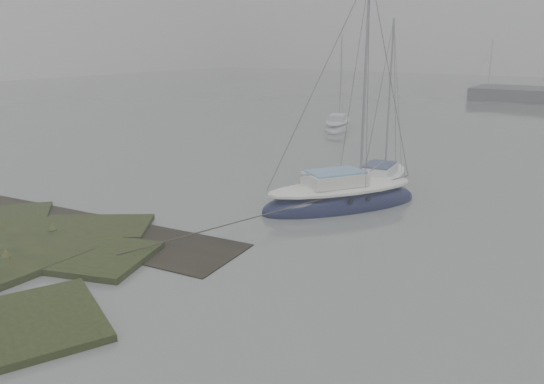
% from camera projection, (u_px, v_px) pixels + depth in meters
% --- Properties ---
extents(ground, '(160.00, 160.00, 0.00)m').
position_uv_depth(ground, '(425.00, 138.00, 37.63)').
color(ground, slate).
rests_on(ground, ground).
extents(sailboat_main, '(5.85, 7.11, 9.91)m').
position_uv_depth(sailboat_main, '(340.00, 199.00, 21.88)').
color(sailboat_main, '#111535').
rests_on(sailboat_main, ground).
extents(sailboat_white, '(2.52, 5.96, 8.17)m').
position_uv_depth(sailboat_white, '(380.00, 184.00, 24.38)').
color(sailboat_white, silver).
rests_on(sailboat_white, ground).
extents(sailboat_far_a, '(3.36, 5.70, 7.65)m').
position_uv_depth(sailboat_far_a, '(338.00, 126.00, 41.34)').
color(sailboat_far_a, '#B5BAC0').
rests_on(sailboat_far_a, ground).
extents(sailboat_far_c, '(5.26, 1.88, 7.36)m').
position_uv_depth(sailboat_far_c, '(493.00, 98.00, 62.18)').
color(sailboat_far_c, silver).
rests_on(sailboat_far_c, ground).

